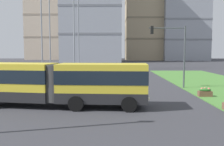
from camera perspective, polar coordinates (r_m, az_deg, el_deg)
name	(u,v)px	position (r m, az deg, el deg)	size (l,w,h in m)	color
articulated_bus	(62,83)	(17.83, -11.22, -2.22)	(12.03, 3.81, 3.00)	yellow
car_navy_sedan	(60,81)	(27.25, -11.78, -1.68)	(4.44, 2.11, 1.58)	#19234C
flower_planter_5	(205,92)	(22.55, 20.29, -4.09)	(1.10, 0.56, 0.74)	brown
traffic_light_far_right	(173,46)	(26.69, 13.69, 5.91)	(3.74, 0.28, 6.40)	#474C51
apartment_tower_west	(50,17)	(123.34, -13.79, 12.16)	(20.38, 14.80, 39.20)	#C6B299
apartment_tower_centre	(151,1)	(116.44, 8.80, 15.77)	(22.14, 19.58, 51.61)	tan
apartment_tower_eastcentre	(183,13)	(114.77, 15.75, 13.02)	(18.62, 18.48, 40.61)	#9EA3AD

